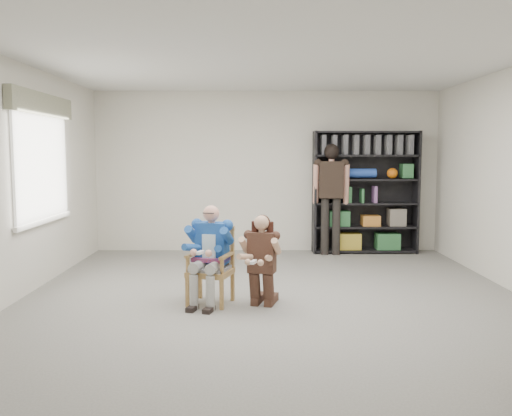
{
  "coord_description": "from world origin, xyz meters",
  "views": [
    {
      "loc": [
        -0.23,
        -6.03,
        1.72
      ],
      "look_at": [
        -0.2,
        0.6,
        1.05
      ],
      "focal_mm": 38.0,
      "sensor_mm": 36.0,
      "label": 1
    }
  ],
  "objects_px": {
    "standing_man": "(331,200)",
    "bookshelf": "(365,192)",
    "kneeling_woman": "(261,261)",
    "seated_man": "(210,255)",
    "armchair": "(210,266)"
  },
  "relations": [
    {
      "from": "kneeling_woman",
      "to": "bookshelf",
      "type": "relative_size",
      "value": 0.5
    },
    {
      "from": "seated_man",
      "to": "standing_man",
      "type": "distance_m",
      "value": 3.55
    },
    {
      "from": "standing_man",
      "to": "bookshelf",
      "type": "bearing_deg",
      "value": 21.6
    },
    {
      "from": "seated_man",
      "to": "bookshelf",
      "type": "bearing_deg",
      "value": 69.05
    },
    {
      "from": "seated_man",
      "to": "bookshelf",
      "type": "height_order",
      "value": "bookshelf"
    },
    {
      "from": "armchair",
      "to": "bookshelf",
      "type": "relative_size",
      "value": 0.42
    },
    {
      "from": "bookshelf",
      "to": "seated_man",
      "type": "bearing_deg",
      "value": -126.85
    },
    {
      "from": "kneeling_woman",
      "to": "standing_man",
      "type": "bearing_deg",
      "value": 84.71
    },
    {
      "from": "kneeling_woman",
      "to": "armchair",
      "type": "bearing_deg",
      "value": -175.79
    },
    {
      "from": "armchair",
      "to": "standing_man",
      "type": "bearing_deg",
      "value": 75.2
    },
    {
      "from": "seated_man",
      "to": "kneeling_woman",
      "type": "bearing_deg",
      "value": 4.21
    },
    {
      "from": "armchair",
      "to": "standing_man",
      "type": "relative_size",
      "value": 0.47
    },
    {
      "from": "armchair",
      "to": "kneeling_woman",
      "type": "bearing_deg",
      "value": 4.21
    },
    {
      "from": "kneeling_woman",
      "to": "seated_man",
      "type": "bearing_deg",
      "value": -175.79
    },
    {
      "from": "armchair",
      "to": "standing_man",
      "type": "height_order",
      "value": "standing_man"
    }
  ]
}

